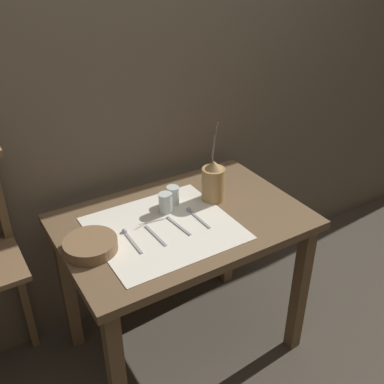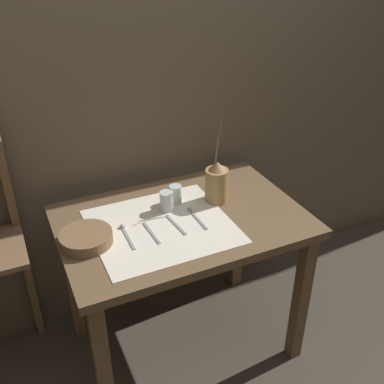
# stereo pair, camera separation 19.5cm
# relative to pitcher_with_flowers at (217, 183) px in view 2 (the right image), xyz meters

# --- Properties ---
(ground_plane) EXTENTS (12.00, 12.00, 0.00)m
(ground_plane) POSITION_rel_pitcher_with_flowers_xyz_m (-0.21, -0.07, -0.89)
(ground_plane) COLOR #473F35
(stone_wall_back) EXTENTS (7.00, 0.06, 2.40)m
(stone_wall_back) POSITION_rel_pitcher_with_flowers_xyz_m (-0.21, 0.41, 0.31)
(stone_wall_back) COLOR brown
(stone_wall_back) RESTS_ON ground_plane
(wooden_table) EXTENTS (1.08, 0.73, 0.79)m
(wooden_table) POSITION_rel_pitcher_with_flowers_xyz_m (-0.21, -0.07, -0.22)
(wooden_table) COLOR brown
(wooden_table) RESTS_ON ground_plane
(linen_cloth) EXTENTS (0.59, 0.54, 0.00)m
(linen_cloth) POSITION_rel_pitcher_with_flowers_xyz_m (-0.31, -0.09, -0.09)
(linen_cloth) COLOR silver
(linen_cloth) RESTS_ON wooden_table
(pitcher_with_flowers) EXTENTS (0.11, 0.11, 0.39)m
(pitcher_with_flowers) POSITION_rel_pitcher_with_flowers_xyz_m (0.00, 0.00, 0.00)
(pitcher_with_flowers) COLOR #A87F4C
(pitcher_with_flowers) RESTS_ON wooden_table
(wooden_bowl) EXTENTS (0.21, 0.21, 0.05)m
(wooden_bowl) POSITION_rel_pitcher_with_flowers_xyz_m (-0.64, -0.08, -0.07)
(wooden_bowl) COLOR brown
(wooden_bowl) RESTS_ON wooden_table
(glass_tumbler_near) EXTENTS (0.06, 0.06, 0.09)m
(glass_tumbler_near) POSITION_rel_pitcher_with_flowers_xyz_m (-0.24, 0.02, -0.05)
(glass_tumbler_near) COLOR silver
(glass_tumbler_near) RESTS_ON wooden_table
(glass_tumbler_far) EXTENTS (0.06, 0.06, 0.09)m
(glass_tumbler_far) POSITION_rel_pitcher_with_flowers_xyz_m (-0.18, 0.06, -0.05)
(glass_tumbler_far) COLOR silver
(glass_tumbler_far) RESTS_ON wooden_table
(spoon_inner) EXTENTS (0.02, 0.18, 0.02)m
(spoon_inner) POSITION_rel_pitcher_with_flowers_xyz_m (-0.47, -0.07, -0.09)
(spoon_inner) COLOR #939399
(spoon_inner) RESTS_ON wooden_table
(knife_center) EXTENTS (0.02, 0.17, 0.00)m
(knife_center) POSITION_rel_pitcher_with_flowers_xyz_m (-0.37, -0.13, -0.09)
(knife_center) COLOR #939399
(knife_center) RESTS_ON wooden_table
(fork_outer) EXTENTS (0.03, 0.17, 0.00)m
(fork_outer) POSITION_rel_pitcher_with_flowers_xyz_m (-0.26, -0.12, -0.09)
(fork_outer) COLOR #939399
(fork_outer) RESTS_ON wooden_table
(spoon_outer) EXTENTS (0.02, 0.18, 0.02)m
(spoon_outer) POSITION_rel_pitcher_with_flowers_xyz_m (-0.15, -0.06, -0.09)
(spoon_outer) COLOR #939399
(spoon_outer) RESTS_ON wooden_table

